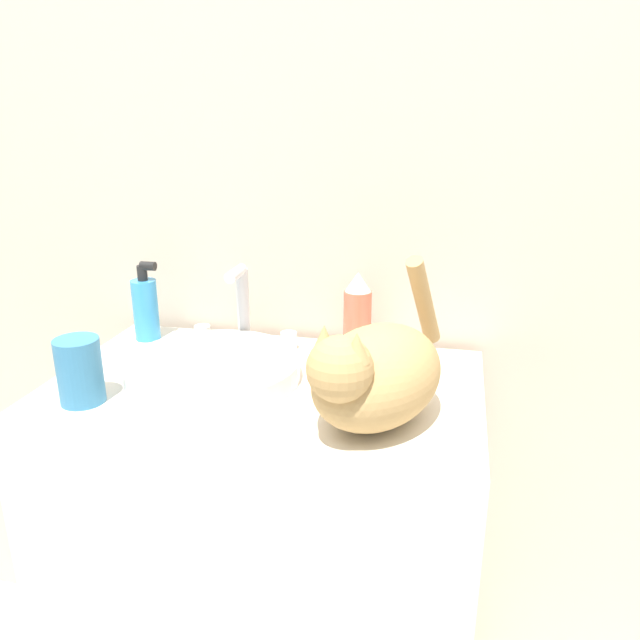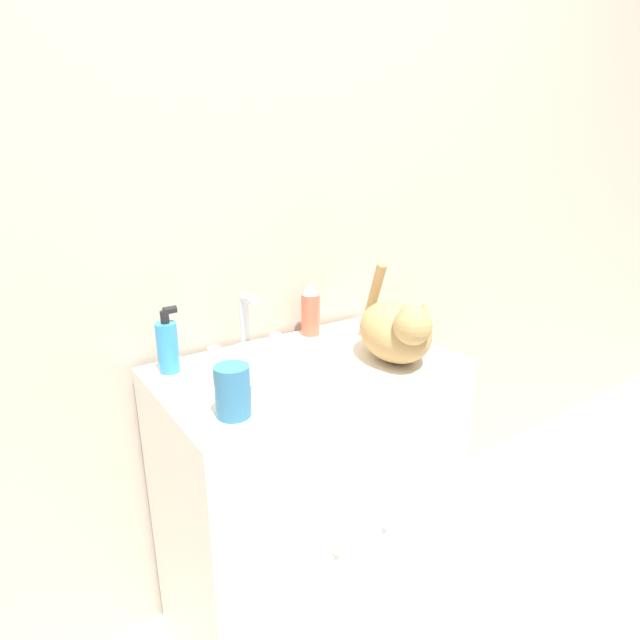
% 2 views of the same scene
% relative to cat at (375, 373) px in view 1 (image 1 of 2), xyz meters
% --- Properties ---
extents(wall_back, '(6.00, 0.05, 2.50)m').
position_rel_cat_xyz_m(wall_back, '(-0.20, 0.37, 0.36)').
color(wall_back, '#C6B29E').
rests_on(wall_back, ground_plane).
extents(vanity_cabinet, '(0.74, 0.47, 0.81)m').
position_rel_cat_xyz_m(vanity_cabinet, '(-0.20, 0.10, -0.49)').
color(vanity_cabinet, silver).
rests_on(vanity_cabinet, ground_plane).
extents(sink_basin, '(0.30, 0.30, 0.04)m').
position_rel_cat_xyz_m(sink_basin, '(-0.29, 0.09, -0.06)').
color(sink_basin, silver).
rests_on(sink_basin, vanity_cabinet).
extents(faucet, '(0.21, 0.08, 0.17)m').
position_rel_cat_xyz_m(faucet, '(-0.29, 0.26, -0.01)').
color(faucet, silver).
rests_on(faucet, vanity_cabinet).
extents(cat, '(0.25, 0.36, 0.23)m').
position_rel_cat_xyz_m(cat, '(0.00, 0.00, 0.00)').
color(cat, tan).
rests_on(cat, vanity_cabinet).
extents(soap_bottle, '(0.05, 0.05, 0.16)m').
position_rel_cat_xyz_m(soap_bottle, '(-0.50, 0.26, -0.01)').
color(soap_bottle, '#338CCC').
rests_on(soap_bottle, vanity_cabinet).
extents(spray_bottle, '(0.05, 0.05, 0.16)m').
position_rel_cat_xyz_m(spray_bottle, '(-0.07, 0.28, -0.01)').
color(spray_bottle, '#EF6047').
rests_on(spray_bottle, vanity_cabinet).
extents(cup, '(0.07, 0.07, 0.11)m').
position_rel_cat_xyz_m(cup, '(-0.47, -0.03, -0.03)').
color(cup, teal).
rests_on(cup, vanity_cabinet).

